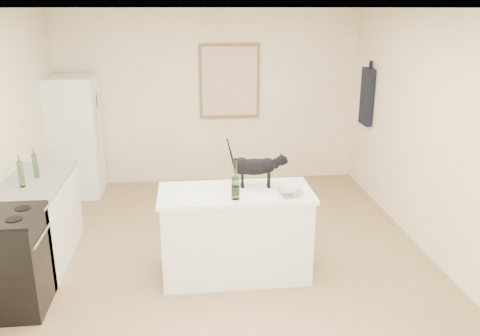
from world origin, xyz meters
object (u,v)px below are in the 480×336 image
Objects in this scene: glass_bowl at (290,193)px; wine_bottle at (235,181)px; fridge at (74,137)px; black_cat at (255,169)px; stove at (9,264)px.

wine_bottle is at bearing -178.25° from glass_bowl.
fridge is 4.86× the size of wine_bottle.
stove is at bearing -161.64° from black_cat.
stove is 0.53× the size of fridge.
stove is at bearing -90.00° from fridge.
black_cat is 0.39m from wine_bottle.
fridge is 7.13× the size of glass_bowl.
black_cat reaches higher than wine_bottle.
stove is 2.40m from black_cat.
wine_bottle is (2.03, 0.20, 0.62)m from stove.
black_cat is 2.21× the size of glass_bowl.
glass_bowl reaches higher than stove.
fridge is at bearing 126.41° from wine_bottle.
black_cat is (2.25, 0.52, 0.63)m from stove.
fridge is at bearing 90.00° from stove.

